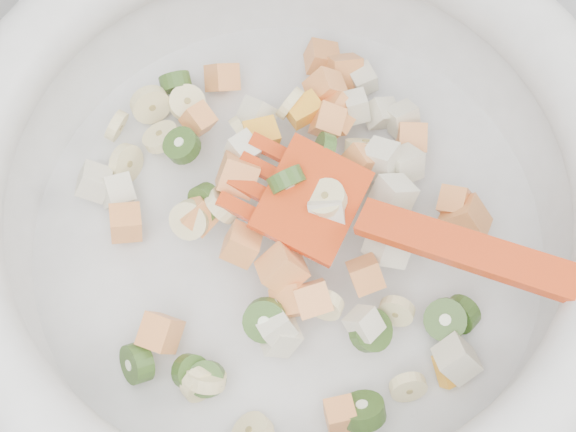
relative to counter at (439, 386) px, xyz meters
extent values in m
cube|color=#9A9BA0|center=(0.00, 0.00, 0.00)|extent=(2.00, 0.60, 0.90)
cylinder|color=beige|center=(-0.17, 0.04, 0.46)|extent=(0.36, 0.36, 0.02)
torus|color=beige|center=(-0.17, 0.04, 0.54)|extent=(0.44, 0.44, 0.05)
cylinder|color=#FDEBA9|center=(-0.13, -0.04, 0.49)|extent=(0.03, 0.02, 0.03)
cylinder|color=#FDEBA9|center=(-0.26, 0.12, 0.48)|extent=(0.03, 0.03, 0.03)
cylinder|color=#FDEBA9|center=(-0.26, 0.15, 0.48)|extent=(0.03, 0.03, 0.03)
cylinder|color=#FDEBA9|center=(-0.21, 0.15, 0.49)|extent=(0.04, 0.04, 0.02)
cylinder|color=#FDEBA9|center=(-0.24, 0.13, 0.49)|extent=(0.04, 0.04, 0.02)
cylinder|color=#FDEBA9|center=(-0.11, 0.07, 0.50)|extent=(0.03, 0.03, 0.03)
cylinder|color=#FDEBA9|center=(-0.25, -0.04, 0.49)|extent=(0.04, 0.03, 0.03)
cylinder|color=#FDEBA9|center=(-0.21, 0.05, 0.51)|extent=(0.02, 0.03, 0.03)
cylinder|color=#FDEBA9|center=(-0.15, 0.12, 0.50)|extent=(0.03, 0.02, 0.03)
cylinder|color=#FDEBA9|center=(-0.13, -0.08, 0.48)|extent=(0.03, 0.02, 0.03)
cylinder|color=#FDEBA9|center=(-0.26, -0.05, 0.49)|extent=(0.03, 0.02, 0.03)
cylinder|color=#FDEBA9|center=(-0.24, 0.16, 0.49)|extent=(0.03, 0.02, 0.03)
cylinder|color=#FDEBA9|center=(-0.17, -0.03, 0.50)|extent=(0.03, 0.02, 0.03)
cylinder|color=#FDEBA9|center=(-0.10, 0.00, 0.50)|extent=(0.03, 0.02, 0.03)
cylinder|color=#FDEBA9|center=(-0.18, 0.11, 0.50)|extent=(0.02, 0.03, 0.03)
cylinder|color=#FDEBA9|center=(-0.23, 0.05, 0.50)|extent=(0.03, 0.04, 0.02)
cylinder|color=#FDEBA9|center=(-0.15, 0.03, 0.52)|extent=(0.03, 0.03, 0.02)
cube|color=#FFA750|center=(-0.19, -0.02, 0.50)|extent=(0.03, 0.02, 0.03)
cube|color=#FFA750|center=(-0.21, 0.02, 0.51)|extent=(0.03, 0.03, 0.03)
cube|color=#FFA750|center=(-0.06, 0.01, 0.49)|extent=(0.04, 0.04, 0.04)
cube|color=#FFA750|center=(-0.27, -0.01, 0.49)|extent=(0.03, 0.03, 0.03)
cube|color=#FFA750|center=(-0.18, -0.02, 0.51)|extent=(0.02, 0.02, 0.03)
cube|color=#FFA750|center=(-0.12, 0.13, 0.50)|extent=(0.03, 0.02, 0.03)
cube|color=#FFA750|center=(-0.10, 0.14, 0.48)|extent=(0.03, 0.03, 0.03)
cube|color=#FFA750|center=(-0.06, 0.02, 0.49)|extent=(0.03, 0.03, 0.03)
cube|color=#FFA750|center=(-0.18, -0.09, 0.49)|extent=(0.02, 0.02, 0.02)
cube|color=#FFA750|center=(-0.07, 0.08, 0.49)|extent=(0.03, 0.03, 0.03)
cube|color=#FFA750|center=(-0.12, 0.11, 0.50)|extent=(0.04, 0.04, 0.03)
cube|color=#FFA750|center=(-0.20, 0.07, 0.52)|extent=(0.03, 0.04, 0.04)
cube|color=#FFA750|center=(-0.13, 0.10, 0.50)|extent=(0.03, 0.03, 0.03)
cube|color=#FFA750|center=(-0.11, 0.16, 0.48)|extent=(0.03, 0.03, 0.03)
cube|color=#FFA750|center=(-0.14, -0.01, 0.50)|extent=(0.02, 0.03, 0.03)
cube|color=#FFA750|center=(-0.18, 0.16, 0.48)|extent=(0.03, 0.03, 0.03)
cube|color=#FFA750|center=(-0.27, 0.07, 0.49)|extent=(0.03, 0.02, 0.03)
cube|color=#FFA750|center=(-0.12, 0.06, 0.51)|extent=(0.03, 0.02, 0.02)
cube|color=#FFA750|center=(-0.23, 0.06, 0.50)|extent=(0.03, 0.03, 0.03)
cube|color=#FFA750|center=(-0.21, 0.13, 0.49)|extent=(0.03, 0.03, 0.03)
cube|color=#FFA750|center=(-0.19, 0.00, 0.51)|extent=(0.03, 0.03, 0.04)
cylinder|color=#549431|center=(-0.17, -0.09, 0.49)|extent=(0.04, 0.04, 0.03)
cylinder|color=#549431|center=(-0.10, -0.05, 0.49)|extent=(0.03, 0.04, 0.03)
cylinder|color=#549431|center=(-0.17, 0.05, 0.53)|extent=(0.03, 0.02, 0.03)
cylinder|color=#549431|center=(-0.25, -0.04, 0.49)|extent=(0.03, 0.03, 0.02)
cylinder|color=#549431|center=(-0.21, -0.02, 0.51)|extent=(0.03, 0.03, 0.03)
cylinder|color=#549431|center=(-0.10, 0.03, 0.50)|extent=(0.03, 0.03, 0.03)
cylinder|color=#549431|center=(-0.22, 0.06, 0.51)|extent=(0.03, 0.03, 0.03)
cylinder|color=#549431|center=(-0.29, -0.02, 0.49)|extent=(0.03, 0.03, 0.03)
cylinder|color=#549431|center=(-0.08, -0.05, 0.48)|extent=(0.03, 0.03, 0.04)
cylinder|color=#549431|center=(-0.22, 0.17, 0.49)|extent=(0.03, 0.02, 0.03)
cylinder|color=#549431|center=(-0.15, -0.05, 0.49)|extent=(0.03, 0.03, 0.03)
cylinder|color=#549431|center=(-0.14, 0.07, 0.52)|extent=(0.03, 0.04, 0.04)
cylinder|color=#549431|center=(-0.26, -0.04, 0.49)|extent=(0.03, 0.03, 0.03)
cylinder|color=#549431|center=(-0.22, 0.11, 0.50)|extent=(0.03, 0.03, 0.02)
cube|color=#EBE2C7|center=(-0.10, 0.03, 0.51)|extent=(0.03, 0.03, 0.03)
cube|color=#EBE2C7|center=(-0.08, 0.10, 0.49)|extent=(0.03, 0.02, 0.03)
cube|color=#EBE2C7|center=(-0.17, 0.12, 0.50)|extent=(0.03, 0.03, 0.03)
cube|color=#EBE2C7|center=(-0.15, -0.04, 0.50)|extent=(0.03, 0.03, 0.03)
cube|color=#EBE2C7|center=(-0.28, 0.10, 0.48)|extent=(0.02, 0.03, 0.03)
cube|color=#EBE2C7|center=(-0.07, 0.09, 0.49)|extent=(0.02, 0.03, 0.03)
cube|color=#EBE2C7|center=(-0.10, -0.08, 0.49)|extent=(0.03, 0.03, 0.03)
cube|color=#EBE2C7|center=(-0.09, 0.06, 0.49)|extent=(0.03, 0.03, 0.03)
cube|color=#EBE2C7|center=(-0.20, -0.03, 0.50)|extent=(0.03, 0.03, 0.03)
cube|color=#EBE2C7|center=(-0.10, 0.06, 0.51)|extent=(0.03, 0.03, 0.03)
cube|color=#EBE2C7|center=(-0.29, 0.11, 0.49)|extent=(0.03, 0.03, 0.03)
cube|color=#EBE2C7|center=(-0.12, 0.00, 0.50)|extent=(0.03, 0.03, 0.04)
cube|color=#EBE2C7|center=(-0.10, 0.11, 0.50)|extent=(0.02, 0.02, 0.02)
cube|color=#EBE2C7|center=(-0.19, 0.09, 0.52)|extent=(0.03, 0.03, 0.03)
cube|color=#EBE2C7|center=(-0.20, -0.03, 0.50)|extent=(0.03, 0.03, 0.03)
cube|color=#EBE2C7|center=(-0.15, 0.03, 0.52)|extent=(0.03, 0.04, 0.04)
cube|color=#EBE2C7|center=(-0.09, 0.13, 0.48)|extent=(0.02, 0.02, 0.02)
cube|color=orange|center=(-0.10, -0.08, 0.48)|extent=(0.02, 0.03, 0.02)
cube|color=orange|center=(-0.14, 0.11, 0.50)|extent=(0.03, 0.02, 0.01)
cube|color=orange|center=(-0.17, 0.10, 0.51)|extent=(0.02, 0.02, 0.02)
cube|color=red|center=(-0.16, 0.04, 0.52)|extent=(0.09, 0.09, 0.02)
cube|color=red|center=(-0.17, 0.08, 0.52)|extent=(0.03, 0.03, 0.01)
cube|color=red|center=(-0.18, 0.07, 0.52)|extent=(0.03, 0.03, 0.01)
cube|color=red|center=(-0.19, 0.06, 0.52)|extent=(0.03, 0.03, 0.01)
cube|color=red|center=(-0.20, 0.04, 0.52)|extent=(0.03, 0.03, 0.01)
cube|color=red|center=(-0.06, -0.05, 0.55)|extent=(0.17, 0.15, 0.05)
camera|label=1|loc=(-0.24, -0.19, 1.01)|focal=55.00mm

